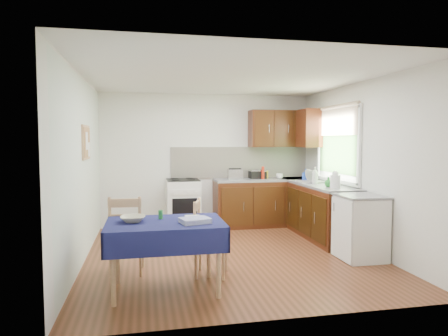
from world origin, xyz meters
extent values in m
plane|color=#4B2814|center=(0.00, 0.00, 0.00)|extent=(4.20, 4.20, 0.00)
cube|color=silver|center=(0.00, 0.00, 2.50)|extent=(4.00, 4.20, 0.02)
cube|color=white|center=(0.00, 2.10, 1.25)|extent=(4.00, 0.02, 2.50)
cube|color=white|center=(0.00, -2.10, 1.25)|extent=(4.00, 0.02, 2.50)
cube|color=silver|center=(-2.00, 0.00, 1.25)|extent=(0.02, 4.20, 2.50)
cube|color=white|center=(2.00, 0.00, 1.25)|extent=(0.02, 4.20, 2.50)
cube|color=#341D09|center=(1.05, 1.80, 0.43)|extent=(1.90, 0.60, 0.86)
cube|color=#341D09|center=(1.70, 0.65, 0.43)|extent=(0.60, 1.70, 0.86)
cube|color=slate|center=(1.05, 1.80, 0.88)|extent=(1.90, 0.60, 0.04)
cube|color=slate|center=(1.70, 0.65, 0.88)|extent=(0.60, 1.70, 0.04)
cube|color=slate|center=(1.70, 1.80, 0.88)|extent=(0.60, 0.60, 0.04)
cube|color=#F4E6CF|center=(0.65, 2.08, 1.20)|extent=(2.70, 0.02, 0.60)
cube|color=#341D09|center=(1.40, 1.93, 1.85)|extent=(1.20, 0.35, 0.70)
cube|color=#341D09|center=(1.82, 1.50, 1.85)|extent=(0.35, 0.50, 0.70)
cube|color=white|center=(-0.50, 1.80, 0.45)|extent=(0.60, 0.60, 0.90)
cube|color=black|center=(-0.50, 1.80, 0.91)|extent=(0.58, 0.58, 0.02)
cube|color=black|center=(-0.50, 1.50, 0.45)|extent=(0.44, 0.01, 0.32)
cube|color=#2B4E20|center=(1.99, 0.70, 1.50)|extent=(0.01, 1.40, 0.85)
cube|color=white|center=(1.97, 0.70, 2.15)|extent=(0.04, 1.48, 0.06)
cube|color=white|center=(1.97, 0.70, 0.95)|extent=(0.04, 1.48, 0.06)
cube|color=tan|center=(1.96, 0.70, 1.93)|extent=(0.02, 1.36, 0.44)
cube|color=white|center=(1.70, -0.55, 0.42)|extent=(0.55, 0.58, 0.85)
cube|color=slate|center=(1.70, -0.55, 0.87)|extent=(0.58, 0.60, 0.03)
cube|color=#A47B52|center=(-1.98, 0.30, 1.60)|extent=(0.02, 0.62, 0.47)
cube|color=#9D6741|center=(-1.96, 0.30, 1.60)|extent=(0.01, 0.56, 0.41)
cube|color=white|center=(-1.95, 0.22, 1.62)|extent=(0.00, 0.18, 0.24)
cube|color=white|center=(-1.95, 0.42, 1.50)|extent=(0.00, 0.15, 0.20)
cube|color=#101642|center=(-0.98, -1.18, 0.74)|extent=(1.21, 0.81, 0.03)
cube|color=#101642|center=(-0.98, -1.59, 0.63)|extent=(1.25, 0.02, 0.26)
cube|color=#101642|center=(-0.98, -0.77, 0.63)|extent=(1.25, 0.02, 0.26)
cube|color=#101642|center=(-1.59, -1.18, 0.63)|extent=(0.02, 0.85, 0.26)
cube|color=#101642|center=(-0.36, -1.18, 0.63)|extent=(0.02, 0.85, 0.26)
cylinder|color=#A47B52|center=(-1.50, -1.50, 0.36)|extent=(0.05, 0.05, 0.73)
cylinder|color=#A47B52|center=(-0.45, -1.50, 0.36)|extent=(0.05, 0.05, 0.73)
cylinder|color=#A47B52|center=(-1.50, -0.86, 0.36)|extent=(0.05, 0.05, 0.73)
cylinder|color=#A47B52|center=(-0.45, -0.86, 0.36)|extent=(0.05, 0.05, 0.73)
cube|color=#A47B52|center=(-1.41, -0.49, 0.46)|extent=(0.46, 0.46, 0.04)
cube|color=#A47B52|center=(-1.42, -0.67, 0.81)|extent=(0.39, 0.06, 0.30)
cylinder|color=#A47B52|center=(-1.23, -0.33, 0.23)|extent=(0.04, 0.04, 0.46)
cylinder|color=#A47B52|center=(-1.57, -0.31, 0.23)|extent=(0.04, 0.04, 0.46)
cylinder|color=#A47B52|center=(-1.25, -0.68, 0.23)|extent=(0.04, 0.04, 0.46)
cylinder|color=#A47B52|center=(-1.60, -0.65, 0.23)|extent=(0.04, 0.04, 0.46)
cube|color=#A47B52|center=(-0.41, -0.79, 0.43)|extent=(0.50, 0.50, 0.04)
cube|color=#A47B52|center=(-0.58, -0.74, 0.77)|extent=(0.13, 0.36, 0.29)
cylinder|color=#A47B52|center=(-0.30, -0.99, 0.22)|extent=(0.03, 0.03, 0.43)
cylinder|color=#A47B52|center=(-0.21, -0.68, 0.22)|extent=(0.03, 0.03, 0.43)
cylinder|color=#A47B52|center=(-0.61, -0.90, 0.22)|extent=(0.03, 0.03, 0.43)
cylinder|color=#A47B52|center=(-0.52, -0.59, 0.22)|extent=(0.03, 0.03, 0.43)
cube|color=silver|center=(0.46, 1.75, 1.00)|extent=(0.28, 0.17, 0.19)
cube|color=black|center=(0.46, 1.75, 1.10)|extent=(0.23, 0.02, 0.02)
cube|color=black|center=(0.93, 1.86, 0.97)|extent=(0.30, 0.26, 0.14)
cube|color=silver|center=(0.93, 1.86, 1.06)|extent=(0.30, 0.26, 0.03)
cylinder|color=red|center=(0.99, 1.69, 1.02)|extent=(0.05, 0.05, 0.24)
cube|color=gold|center=(1.08, 1.86, 0.97)|extent=(0.13, 0.10, 0.15)
cube|color=gray|center=(1.66, 1.02, 0.91)|extent=(0.46, 0.35, 0.02)
cylinder|color=white|center=(1.66, 1.02, 1.01)|extent=(0.06, 0.22, 0.22)
cylinder|color=white|center=(1.68, 0.18, 1.00)|extent=(0.16, 0.16, 0.19)
sphere|color=white|center=(1.68, 0.18, 1.11)|extent=(0.10, 0.10, 0.10)
imported|color=white|center=(1.32, 1.69, 0.95)|extent=(0.17, 0.17, 0.10)
imported|color=white|center=(1.61, 0.76, 1.04)|extent=(0.12, 0.12, 0.28)
imported|color=#1E3DAF|center=(1.70, 1.37, 1.00)|extent=(0.13, 0.13, 0.21)
imported|color=#23832B|center=(1.64, 0.31, 0.98)|extent=(0.17, 0.17, 0.16)
imported|color=beige|center=(-1.32, -1.12, 0.79)|extent=(0.28, 0.28, 0.07)
imported|color=white|center=(-0.75, -1.05, 0.77)|extent=(0.17, 0.24, 0.02)
cylinder|color=#248534|center=(-1.02, -1.02, 0.81)|extent=(0.05, 0.05, 0.10)
cube|color=navy|center=(-0.67, -1.31, 0.78)|extent=(0.35, 0.30, 0.05)
camera|label=1|loc=(-1.20, -5.46, 1.63)|focal=32.00mm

